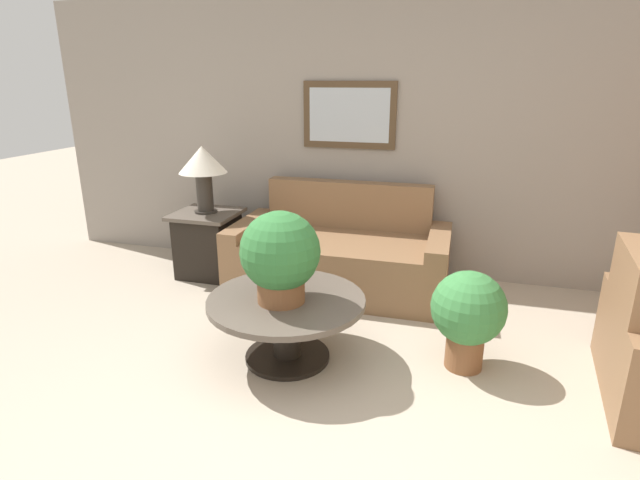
% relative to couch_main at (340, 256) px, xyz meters
% --- Properties ---
extents(ground_plane, '(20.00, 20.00, 0.00)m').
position_rel_couch_main_xyz_m(ground_plane, '(0.39, -2.20, -0.30)').
color(ground_plane, tan).
extents(wall_back, '(7.20, 0.09, 2.60)m').
position_rel_couch_main_xyz_m(wall_back, '(0.38, 0.56, 1.00)').
color(wall_back, gray).
rests_on(wall_back, ground_plane).
extents(couch_main, '(1.92, 0.94, 0.92)m').
position_rel_couch_main_xyz_m(couch_main, '(0.00, 0.00, 0.00)').
color(couch_main, brown).
rests_on(couch_main, ground_plane).
extents(coffee_table, '(1.05, 1.05, 0.45)m').
position_rel_couch_main_xyz_m(coffee_table, '(-0.05, -1.31, 0.03)').
color(coffee_table, black).
rests_on(coffee_table, ground_plane).
extents(side_table, '(0.59, 0.59, 0.63)m').
position_rel_couch_main_xyz_m(side_table, '(-1.30, -0.04, 0.02)').
color(side_table, black).
rests_on(side_table, ground_plane).
extents(table_lamp, '(0.45, 0.45, 0.62)m').
position_rel_couch_main_xyz_m(table_lamp, '(-1.30, -0.04, 0.78)').
color(table_lamp, '#2D2823').
rests_on(table_lamp, side_table).
extents(potted_plant_on_table, '(0.51, 0.51, 0.60)m').
position_rel_couch_main_xyz_m(potted_plant_on_table, '(-0.06, -1.36, 0.47)').
color(potted_plant_on_table, brown).
rests_on(potted_plant_on_table, coffee_table).
extents(potted_plant_floor, '(0.48, 0.48, 0.67)m').
position_rel_couch_main_xyz_m(potted_plant_floor, '(1.12, -1.09, 0.10)').
color(potted_plant_floor, brown).
rests_on(potted_plant_floor, ground_plane).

